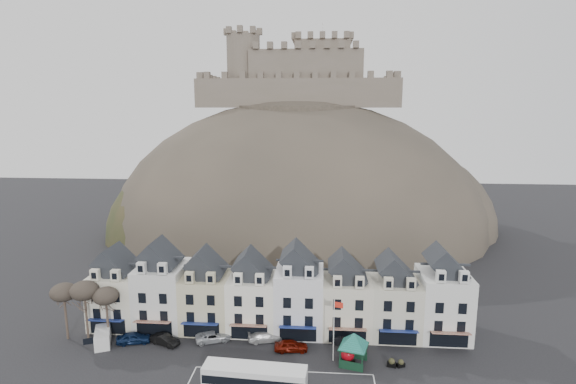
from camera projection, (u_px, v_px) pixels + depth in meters
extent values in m
cube|color=silver|center=(119.00, 297.00, 67.52)|extent=(6.80, 8.00, 8.00)
cube|color=#212429|center=(117.00, 264.00, 66.55)|extent=(6.80, 5.76, 2.80)
cube|color=silver|center=(95.00, 275.00, 63.19)|extent=(1.20, 0.80, 1.60)
cube|color=silver|center=(116.00, 275.00, 62.96)|extent=(1.20, 0.80, 1.60)
cube|color=black|center=(108.00, 326.00, 64.07)|extent=(5.10, 0.06, 2.20)
cube|color=navy|center=(105.00, 320.00, 63.17)|extent=(5.10, 1.29, 0.43)
cube|color=silver|center=(163.00, 295.00, 66.89)|extent=(6.80, 8.00, 9.20)
cube|color=#212429|center=(161.00, 258.00, 65.81)|extent=(6.80, 5.76, 2.80)
cube|color=silver|center=(141.00, 268.00, 62.45)|extent=(1.20, 0.80, 1.60)
cube|color=silver|center=(162.00, 268.00, 62.23)|extent=(1.20, 0.80, 1.60)
cube|color=black|center=(154.00, 328.00, 63.55)|extent=(5.10, 0.06, 2.20)
cube|color=maroon|center=(152.00, 322.00, 62.66)|extent=(5.10, 1.29, 0.43)
cube|color=beige|center=(208.00, 300.00, 66.49)|extent=(6.80, 8.00, 8.00)
cube|color=#212429|center=(207.00, 267.00, 65.52)|extent=(6.80, 5.76, 2.80)
cube|color=beige|center=(190.00, 277.00, 62.16)|extent=(1.20, 0.80, 1.60)
cube|color=beige|center=(211.00, 278.00, 61.93)|extent=(1.20, 0.80, 1.60)
cube|color=black|center=(201.00, 330.00, 63.04)|extent=(5.10, 0.06, 2.20)
cube|color=navy|center=(200.00, 324.00, 62.14)|extent=(5.10, 1.29, 0.43)
cube|color=white|center=(253.00, 301.00, 65.97)|extent=(6.80, 8.00, 8.00)
cube|color=#212429|center=(253.00, 268.00, 65.00)|extent=(6.80, 5.76, 2.80)
cube|color=white|center=(238.00, 279.00, 61.65)|extent=(1.20, 0.80, 1.60)
cube|color=white|center=(260.00, 280.00, 61.42)|extent=(1.20, 0.80, 1.60)
cube|color=black|center=(249.00, 332.00, 62.52)|extent=(5.10, 0.06, 2.20)
cube|color=maroon|center=(248.00, 326.00, 61.63)|extent=(5.10, 1.29, 0.43)
cube|color=white|center=(300.00, 299.00, 65.34)|extent=(6.80, 8.00, 9.20)
cube|color=#212429|center=(300.00, 261.00, 64.27)|extent=(6.80, 5.76, 2.80)
cube|color=white|center=(287.00, 272.00, 60.91)|extent=(1.20, 0.80, 1.60)
cube|color=white|center=(309.00, 273.00, 60.68)|extent=(1.20, 0.80, 1.60)
cube|color=black|center=(298.00, 334.00, 62.01)|extent=(5.10, 0.06, 2.20)
cube|color=navy|center=(298.00, 327.00, 61.11)|extent=(5.10, 1.29, 0.43)
cube|color=silver|center=(346.00, 305.00, 64.94)|extent=(6.80, 8.00, 8.00)
cube|color=#212429|center=(347.00, 270.00, 63.97)|extent=(6.80, 5.76, 2.80)
cube|color=silver|center=(337.00, 282.00, 60.62)|extent=(1.20, 0.80, 1.60)
cube|color=silver|center=(360.00, 282.00, 60.39)|extent=(1.20, 0.80, 1.60)
cube|color=black|center=(347.00, 336.00, 61.49)|extent=(5.10, 0.06, 2.20)
cube|color=maroon|center=(348.00, 329.00, 60.60)|extent=(5.10, 1.29, 0.43)
cube|color=beige|center=(394.00, 306.00, 64.43)|extent=(6.80, 8.00, 8.00)
cube|color=#212429|center=(396.00, 272.00, 63.46)|extent=(6.80, 5.76, 2.80)
cube|color=beige|center=(388.00, 283.00, 60.10)|extent=(1.20, 0.80, 1.60)
cube|color=beige|center=(411.00, 284.00, 59.87)|extent=(1.20, 0.80, 1.60)
cube|color=black|center=(398.00, 338.00, 60.98)|extent=(5.10, 0.06, 2.20)
cube|color=navy|center=(399.00, 331.00, 60.08)|extent=(5.10, 1.29, 0.43)
cube|color=white|center=(443.00, 304.00, 63.80)|extent=(6.80, 8.00, 9.20)
cube|color=#212429|center=(445.00, 265.00, 62.72)|extent=(6.80, 5.76, 2.80)
cube|color=white|center=(441.00, 276.00, 59.36)|extent=(1.20, 0.80, 1.60)
cube|color=white|center=(464.00, 277.00, 59.14)|extent=(1.20, 0.80, 1.60)
cube|color=black|center=(449.00, 340.00, 60.46)|extent=(5.10, 0.06, 2.20)
cube|color=maroon|center=(451.00, 333.00, 59.57)|extent=(5.10, 1.29, 0.43)
ellipsoid|color=#39342C|center=(297.00, 230.00, 119.36)|extent=(96.00, 76.00, 68.00)
ellipsoid|color=#27341A|center=(210.00, 234.00, 115.15)|extent=(52.00, 44.00, 42.00)
ellipsoid|color=#39342C|center=(386.00, 228.00, 121.46)|extent=(56.00, 48.00, 46.00)
ellipsoid|color=#27341A|center=(277.00, 245.00, 105.94)|extent=(40.00, 28.00, 28.00)
ellipsoid|color=#39342C|center=(336.00, 244.00, 106.84)|extent=(36.00, 28.00, 24.00)
cylinder|color=#39342C|center=(298.00, 112.00, 113.59)|extent=(30.00, 30.00, 3.00)
cube|color=#645B4C|center=(297.00, 93.00, 108.84)|extent=(48.00, 2.20, 7.00)
cube|color=#645B4C|center=(301.00, 95.00, 128.43)|extent=(48.00, 2.20, 7.00)
cube|color=#645B4C|center=(210.00, 94.00, 120.45)|extent=(2.20, 22.00, 7.00)
cube|color=#645B4C|center=(391.00, 94.00, 116.82)|extent=(2.20, 22.00, 7.00)
cube|color=#645B4C|center=(307.00, 73.00, 117.46)|extent=(28.00, 18.00, 10.00)
cube|color=#645B4C|center=(322.00, 67.00, 118.84)|extent=(14.00, 12.00, 13.00)
cylinder|color=#645B4C|center=(244.00, 72.00, 114.75)|extent=(8.40, 8.40, 18.00)
cylinder|color=silver|center=(323.00, 32.00, 117.16)|extent=(0.16, 0.16, 5.00)
cylinder|color=#3B2D25|center=(66.00, 320.00, 62.73)|extent=(0.32, 0.32, 5.74)
ellipsoid|color=#383028|center=(64.00, 292.00, 61.97)|extent=(3.61, 3.61, 2.54)
cylinder|color=#3B2D25|center=(87.00, 320.00, 62.48)|extent=(0.32, 0.32, 6.02)
ellipsoid|color=#383028|center=(84.00, 291.00, 61.68)|extent=(3.78, 3.78, 2.67)
cylinder|color=#3B2D25|center=(108.00, 322.00, 62.30)|extent=(0.32, 0.32, 5.46)
ellipsoid|color=#383028|center=(106.00, 296.00, 61.58)|extent=(3.43, 3.43, 2.42)
cube|color=white|center=(255.00, 378.00, 50.86)|extent=(11.98, 3.49, 2.71)
cube|color=black|center=(255.00, 376.00, 50.83)|extent=(11.75, 3.55, 1.02)
cube|color=white|center=(255.00, 368.00, 50.63)|extent=(11.73, 3.37, 0.27)
cube|color=orange|center=(306.00, 374.00, 49.83)|extent=(0.15, 1.29, 0.30)
cylinder|color=black|center=(226.00, 380.00, 52.85)|extent=(1.05, 0.41, 1.03)
cube|color=black|center=(345.00, 348.00, 58.47)|extent=(0.19, 0.19, 2.45)
cube|color=black|center=(366.00, 352.00, 57.56)|extent=(0.19, 0.19, 2.45)
cube|color=black|center=(340.00, 359.00, 55.92)|extent=(0.19, 0.19, 2.45)
cube|color=black|center=(362.00, 363.00, 55.01)|extent=(0.19, 0.19, 2.45)
cube|color=black|center=(354.00, 347.00, 56.51)|extent=(4.14, 4.14, 0.12)
cone|color=#145B49|center=(354.00, 340.00, 56.34)|extent=(6.52, 6.52, 1.84)
cube|color=black|center=(348.00, 361.00, 57.11)|extent=(1.85, 1.85, 0.54)
sphere|color=#B50A15|center=(348.00, 354.00, 56.92)|extent=(1.70, 1.70, 1.70)
cylinder|color=silver|center=(334.00, 330.00, 57.04)|extent=(0.13, 0.13, 8.37)
cube|color=red|center=(339.00, 305.00, 56.18)|extent=(1.11, 0.36, 0.73)
cube|color=silver|center=(103.00, 337.00, 61.67)|extent=(3.54, 4.85, 2.03)
cube|color=black|center=(102.00, 335.00, 61.60)|extent=(1.72, 0.80, 0.87)
cube|color=black|center=(392.00, 365.00, 56.38)|extent=(1.25, 0.85, 0.57)
sphere|color=#27341A|center=(392.00, 361.00, 56.30)|extent=(0.80, 0.80, 0.80)
cube|color=black|center=(401.00, 365.00, 56.33)|extent=(1.13, 0.86, 0.51)
sphere|color=#27341A|center=(401.00, 362.00, 56.26)|extent=(0.71, 0.71, 0.71)
imported|color=#0B1A3A|center=(134.00, 338.00, 61.95)|extent=(4.90, 2.89, 1.56)
imported|color=black|center=(165.00, 340.00, 61.56)|extent=(4.51, 2.98, 1.40)
imported|color=#B9BCC1|center=(213.00, 336.00, 62.51)|extent=(5.32, 3.78, 1.37)
imported|color=silver|center=(265.00, 336.00, 62.49)|extent=(5.16, 3.10, 1.40)
imported|color=#5C0E05|center=(291.00, 346.00, 59.95)|extent=(4.63, 2.22, 1.53)
imported|color=black|center=(346.00, 340.00, 61.66)|extent=(3.88, 1.63, 1.25)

